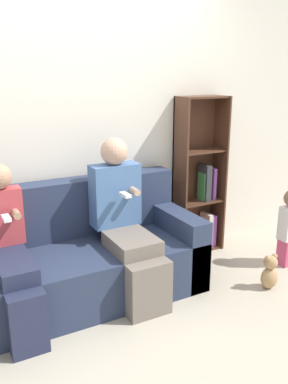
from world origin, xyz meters
TOP-DOWN VIEW (x-y plane):
  - ground_plane at (0.00, 0.00)m, footprint 14.00×14.00m
  - back_wall at (0.00, 0.93)m, footprint 10.00×0.06m
  - couch at (-0.39, 0.51)m, footprint 2.16×0.80m
  - adult_seated at (0.09, 0.38)m, footprint 0.39×0.73m
  - child_seated at (-0.77, 0.35)m, footprint 0.27×0.74m
  - bookshelf at (1.10, 0.81)m, footprint 0.48×0.24m
  - teddy_bear at (1.15, -0.13)m, footprint 0.15×0.12m

SIDE VIEW (x-z plane):
  - ground_plane at x=0.00m, z-range 0.00..0.00m
  - teddy_bear at x=1.15m, z-range -0.01..0.29m
  - couch at x=-0.39m, z-range -0.14..0.74m
  - child_seated at x=-0.77m, z-range 0.00..1.11m
  - bookshelf at x=1.10m, z-range -0.12..1.38m
  - adult_seated at x=0.09m, z-range 0.02..1.24m
  - back_wall at x=0.00m, z-range 0.00..2.55m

